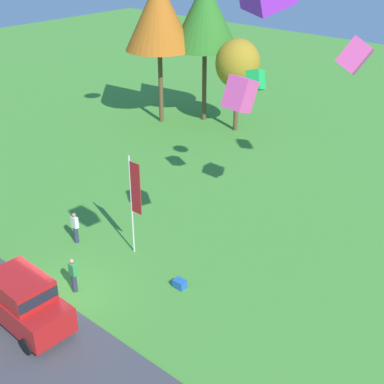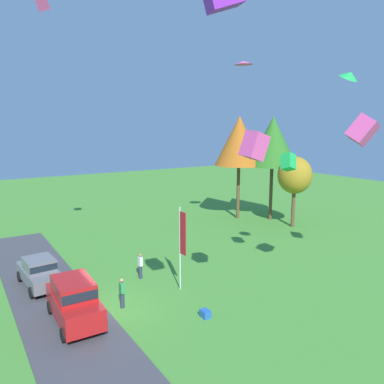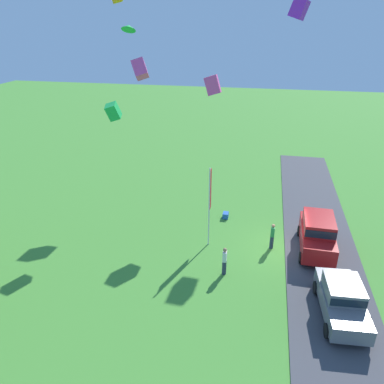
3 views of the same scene
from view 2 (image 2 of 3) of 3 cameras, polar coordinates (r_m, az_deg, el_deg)
name	(u,v)px [view 2 (image 2 of 3)]	position (r m, az deg, el deg)	size (l,w,h in m)	color
ground_plane	(111,311)	(21.89, -12.31, -17.29)	(120.00, 120.00, 0.00)	#478E33
pavement_strip	(67,322)	(21.29, -18.56, -18.32)	(36.00, 4.40, 0.06)	#424247
car_sedan_by_flagpole	(40,271)	(25.66, -22.21, -11.11)	(4.51, 2.20, 1.84)	slate
car_suv_mid_row	(74,299)	(20.61, -17.54, -15.31)	(4.65, 2.14, 2.28)	red
person_watching_sky	(122,293)	(21.72, -10.61, -14.88)	(0.36, 0.24, 1.71)	#2D334C
person_on_lawn	(140,266)	(25.38, -7.88, -11.07)	(0.36, 0.24, 1.71)	#2D334C
tree_center_back	(239,141)	(40.50, 7.21, 7.71)	(5.24, 5.24, 11.07)	brown
tree_lone_near	(273,142)	(40.53, 12.21, 7.50)	(5.22, 5.22, 11.01)	brown
tree_right_of_center	(295,176)	(38.23, 15.39, 2.44)	(3.35, 3.35, 7.06)	brown
flag_banner	(182,239)	(22.59, -1.54, -7.13)	(0.71, 0.08, 5.22)	silver
cooler_box	(205,314)	(20.74, 2.04, -18.05)	(0.56, 0.40, 0.40)	blue
kite_delta_high_left	(350,75)	(21.98, 22.88, 16.10)	(1.00, 1.00, 0.34)	green
kite_delta_near_flag	(243,63)	(32.95, 7.84, 18.92)	(1.60, 1.60, 0.28)	#EA4C9E
kite_box_topmost	(288,162)	(24.37, 14.47, 4.47)	(0.70, 0.70, 0.98)	green
kite_box_over_trees	(362,130)	(20.98, 24.54, 8.57)	(0.91, 0.91, 1.28)	#EA4C9E
kite_box_mid_center	(254,146)	(17.78, 9.49, 6.97)	(0.86, 0.86, 1.21)	#EA4C9E
kite_box_trailing_tail	(41,0)	(27.94, -22.00, 25.45)	(0.72, 0.72, 1.00)	#EA4C9E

